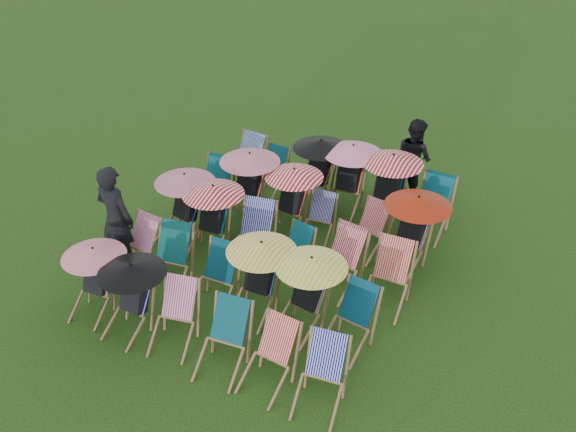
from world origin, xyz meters
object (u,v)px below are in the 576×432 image
at_px(deckchair_0, 93,280).
at_px(person_left, 116,218).
at_px(deckchair_5, 321,378).
at_px(person_rear, 414,158).
at_px(deckchair_29, 430,208).

height_order(deckchair_0, person_left, person_left).
xyz_separation_m(deckchair_0, deckchair_5, (3.91, -0.11, -0.15)).
xyz_separation_m(deckchair_5, person_rear, (-0.62, 5.85, 0.37)).
distance_m(deckchair_29, person_rear, 1.41).
relative_size(deckchair_0, person_rear, 0.70).
distance_m(deckchair_5, deckchair_29, 4.68).
bearing_deg(person_rear, person_left, 83.40).
relative_size(deckchair_5, person_left, 0.48).
xyz_separation_m(deckchair_29, person_left, (-4.43, -3.44, 0.46)).
height_order(deckchair_29, person_rear, person_rear).
xyz_separation_m(person_left, person_rear, (3.71, 4.61, -0.14)).
relative_size(deckchair_0, deckchair_29, 1.13).
bearing_deg(deckchair_0, person_rear, 55.39).
bearing_deg(person_left, person_rear, -124.56).
bearing_deg(deckchair_5, person_rear, 89.52).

